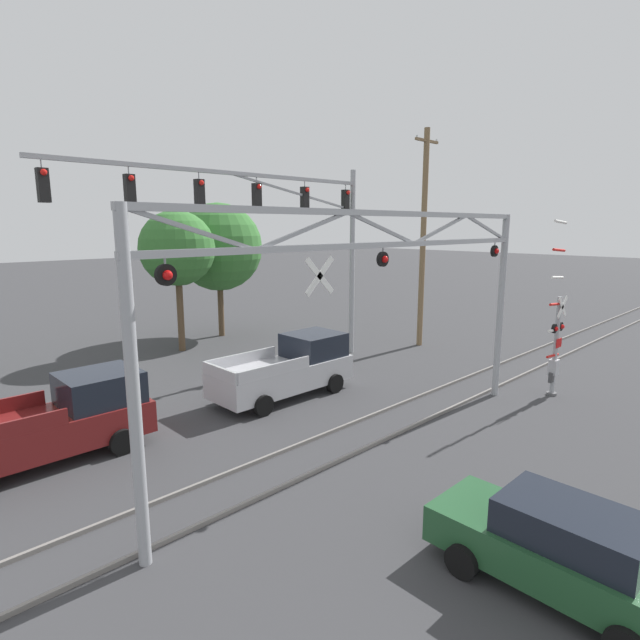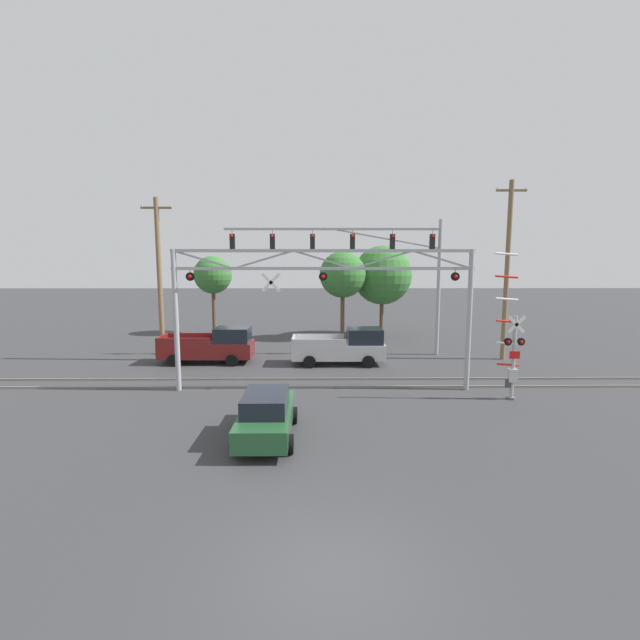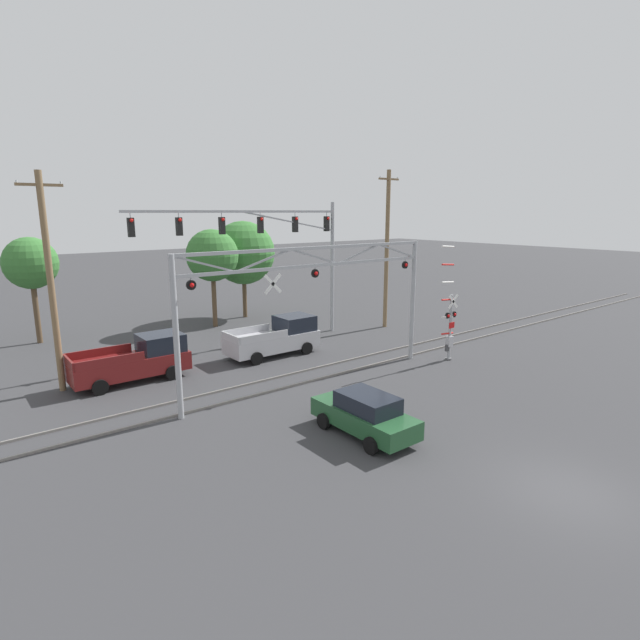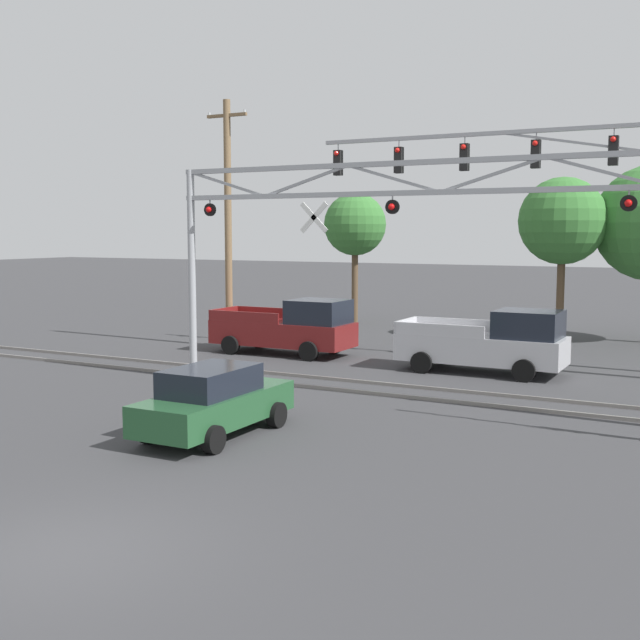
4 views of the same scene
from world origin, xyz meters
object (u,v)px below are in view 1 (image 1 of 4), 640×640
Objects in this scene: traffic_signal_span at (286,221)px; pickup_truck_following at (55,422)px; utility_pole_right at (423,237)px; pickup_truck_lead at (290,368)px; crossing_signal_mast at (555,342)px; sedan_waiting at (561,549)px; background_tree_beyond_span at (219,247)px; background_tree_far_right_verge at (177,249)px; crossing_gantry at (382,285)px.

traffic_signal_span reaches higher than pickup_truck_following.
pickup_truck_lead is at bearing -173.05° from utility_pole_right.
crossing_signal_mast is 16.13m from pickup_truck_following.
sedan_waiting is 18.31m from utility_pole_right.
background_tree_beyond_span is at bearing 124.03° from utility_pole_right.
background_tree_beyond_span reaches higher than pickup_truck_following.
pickup_truck_following is 15.55m from background_tree_beyond_span.
sedan_waiting is at bearing -68.22° from pickup_truck_following.
pickup_truck_following is at bearing -167.64° from traffic_signal_span.
pickup_truck_lead is at bearing 135.14° from crossing_signal_mast.
background_tree_beyond_span is at bearing 71.50° from sedan_waiting.
utility_pole_right is at bearing -38.54° from background_tree_far_right_verge.
utility_pole_right reaches higher than pickup_truck_following.
traffic_signal_span is at bearing 12.36° from pickup_truck_following.
background_tree_far_right_verge reaches higher than pickup_truck_lead.
crossing_gantry is 14.00m from background_tree_far_right_verge.
background_tree_far_right_verge is (1.75, 13.88, 0.42)m from crossing_gantry.
background_tree_beyond_span is 1.07× the size of background_tree_far_right_verge.
background_tree_far_right_verge is (-1.68, 6.06, -1.26)m from traffic_signal_span.
crossing_gantry is at bearing -97.20° from background_tree_far_right_verge.
crossing_signal_mast is 9.53m from pickup_truck_lead.
crossing_gantry is 3.20× the size of sedan_waiting.
utility_pole_right reaches higher than background_tree_far_right_verge.
background_tree_beyond_span reaches higher than background_tree_far_right_verge.
crossing_gantry is 12.88m from utility_pole_right.
crossing_gantry is 2.52× the size of pickup_truck_following.
background_tree_far_right_verge is at bearing 105.46° from traffic_signal_span.
crossing_gantry is at bearing -41.43° from pickup_truck_following.
pickup_truck_following is 0.50× the size of utility_pole_right.
crossing_gantry reaches higher than pickup_truck_lead.
utility_pole_right reaches higher than sedan_waiting.
pickup_truck_lead is at bearing 73.06° from sedan_waiting.
crossing_gantry is 1.86× the size of background_tree_beyond_span.
utility_pole_right is 10.89m from background_tree_beyond_span.
background_tree_far_right_verge reaches higher than pickup_truck_following.
pickup_truck_following is at bearing 153.73° from crossing_signal_mast.
pickup_truck_following is (-6.41, 5.66, -3.57)m from crossing_gantry.
traffic_signal_span is 6.42m from background_tree_far_right_verge.
background_tree_beyond_span is (3.73, 10.21, 3.91)m from pickup_truck_lead.
background_tree_far_right_verge is at bearing 79.18° from sedan_waiting.
background_tree_far_right_verge reaches higher than crossing_signal_mast.
sedan_waiting is 0.58× the size of background_tree_beyond_span.
crossing_signal_mast is 1.48× the size of sedan_waiting.
traffic_signal_span is at bearing -102.00° from background_tree_beyond_span.
background_tree_beyond_span is (7.00, 20.92, 4.12)m from sedan_waiting.
utility_pole_right is (3.10, 7.88, 3.48)m from crossing_signal_mast.
sedan_waiting is at bearing -157.99° from crossing_signal_mast.
pickup_truck_lead is 0.99× the size of pickup_truck_following.
background_tree_beyond_span is at bearing 78.00° from traffic_signal_span.
crossing_gantry is at bearing 169.64° from crossing_signal_mast.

